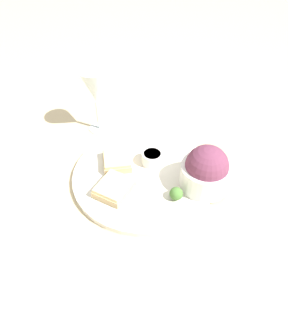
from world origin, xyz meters
TOP-DOWN VIEW (x-y plane):
  - ground_plane at (0.00, 0.00)m, footprint 4.00×4.00m
  - dinner_plate at (0.00, 0.00)m, footprint 0.36×0.36m
  - salad_bowl at (0.03, -0.14)m, footprint 0.12×0.12m
  - sauce_ramekin at (0.05, 0.00)m, footprint 0.05×0.05m
  - cheese_toast_near at (-0.08, 0.04)m, footprint 0.09×0.07m
  - cheese_toast_far at (-0.00, 0.08)m, footprint 0.10×0.10m
  - wine_glass at (0.12, 0.21)m, footprint 0.08×0.08m
  - garnish at (-0.04, -0.10)m, footprint 0.03×0.03m

SIDE VIEW (x-z plane):
  - ground_plane at x=0.00m, z-range 0.00..0.00m
  - dinner_plate at x=0.00m, z-range 0.00..0.01m
  - cheese_toast_far at x=0.00m, z-range 0.01..0.04m
  - cheese_toast_near at x=-0.08m, z-range 0.01..0.04m
  - garnish at x=-0.04m, z-range 0.01..0.05m
  - sauce_ramekin at x=0.05m, z-range 0.02..0.05m
  - salad_bowl at x=0.03m, z-range 0.01..0.12m
  - wine_glass at x=0.12m, z-range 0.04..0.23m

